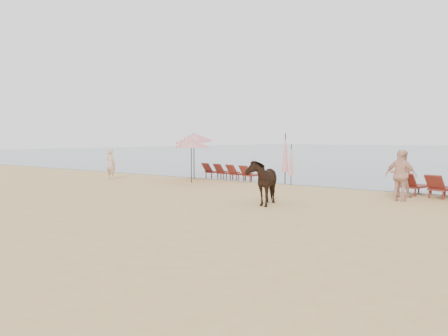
{
  "coord_description": "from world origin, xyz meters",
  "views": [
    {
      "loc": [
        10.6,
        -9.42,
        2.31
      ],
      "look_at": [
        0.0,
        5.0,
        1.1
      ],
      "focal_mm": 35.0,
      "sensor_mm": 36.0,
      "label": 1
    }
  ],
  "objects_px": {
    "umbrella_closed_right": "(291,160)",
    "beachgoer_right_b": "(401,176)",
    "umbrella_open_left_a": "(191,143)",
    "beachgoer_right_a": "(401,173)",
    "beachgoer_left": "(111,164)",
    "umbrella_closed_left": "(285,153)",
    "lounger_cluster_right": "(441,187)",
    "umbrella_open_left_b": "(194,138)",
    "cow": "(263,182)",
    "lounger_cluster_left": "(232,172)"
  },
  "relations": [
    {
      "from": "umbrella_open_left_a",
      "to": "umbrella_closed_right",
      "type": "xyz_separation_m",
      "value": [
        4.82,
        1.98,
        -0.8
      ]
    },
    {
      "from": "cow",
      "to": "beachgoer_right_b",
      "type": "xyz_separation_m",
      "value": [
        3.69,
        3.67,
        0.15
      ]
    },
    {
      "from": "umbrella_closed_right",
      "to": "beachgoer_right_a",
      "type": "distance_m",
      "value": 5.73
    },
    {
      "from": "lounger_cluster_left",
      "to": "beachgoer_left",
      "type": "xyz_separation_m",
      "value": [
        -5.62,
        -3.98,
        0.45
      ]
    },
    {
      "from": "umbrella_closed_left",
      "to": "lounger_cluster_left",
      "type": "bearing_deg",
      "value": 171.26
    },
    {
      "from": "beachgoer_right_a",
      "to": "beachgoer_right_b",
      "type": "bearing_deg",
      "value": 94.56
    },
    {
      "from": "umbrella_closed_left",
      "to": "cow",
      "type": "xyz_separation_m",
      "value": [
        2.61,
        -6.48,
        -0.79
      ]
    },
    {
      "from": "umbrella_open_left_a",
      "to": "beachgoer_left",
      "type": "xyz_separation_m",
      "value": [
        -4.92,
        -1.29,
        -1.19
      ]
    },
    {
      "from": "umbrella_closed_right",
      "to": "beachgoer_right_b",
      "type": "distance_m",
      "value": 6.48
    },
    {
      "from": "umbrella_open_left_a",
      "to": "beachgoer_right_a",
      "type": "bearing_deg",
      "value": 13.23
    },
    {
      "from": "beachgoer_left",
      "to": "beachgoer_right_b",
      "type": "xyz_separation_m",
      "value": [
        15.63,
        0.6,
        0.09
      ]
    },
    {
      "from": "umbrella_open_left_a",
      "to": "cow",
      "type": "distance_m",
      "value": 8.35
    },
    {
      "from": "beachgoer_left",
      "to": "beachgoer_right_b",
      "type": "distance_m",
      "value": 15.64
    },
    {
      "from": "umbrella_closed_left",
      "to": "beachgoer_right_b",
      "type": "xyz_separation_m",
      "value": [
        6.3,
        -2.81,
        -0.64
      ]
    },
    {
      "from": "lounger_cluster_left",
      "to": "umbrella_open_left_b",
      "type": "xyz_separation_m",
      "value": [
        -1.9,
        -1.06,
        1.95
      ]
    },
    {
      "from": "lounger_cluster_right",
      "to": "umbrella_open_left_a",
      "type": "xyz_separation_m",
      "value": [
        -11.77,
        -1.14,
        1.62
      ]
    },
    {
      "from": "umbrella_closed_right",
      "to": "beachgoer_right_b",
      "type": "xyz_separation_m",
      "value": [
        5.89,
        -2.67,
        -0.3
      ]
    },
    {
      "from": "lounger_cluster_right",
      "to": "beachgoer_right_b",
      "type": "height_order",
      "value": "beachgoer_right_b"
    },
    {
      "from": "lounger_cluster_left",
      "to": "umbrella_closed_right",
      "type": "relative_size",
      "value": 1.97
    },
    {
      "from": "umbrella_open_left_b",
      "to": "cow",
      "type": "height_order",
      "value": "umbrella_open_left_b"
    },
    {
      "from": "lounger_cluster_left",
      "to": "lounger_cluster_right",
      "type": "height_order",
      "value": "lounger_cluster_right"
    },
    {
      "from": "umbrella_open_left_a",
      "to": "umbrella_closed_left",
      "type": "xyz_separation_m",
      "value": [
        4.41,
        2.12,
        -0.46
      ]
    },
    {
      "from": "umbrella_closed_left",
      "to": "umbrella_closed_right",
      "type": "xyz_separation_m",
      "value": [
        0.41,
        -0.14,
        -0.34
      ]
    },
    {
      "from": "umbrella_closed_left",
      "to": "umbrella_closed_right",
      "type": "bearing_deg",
      "value": -18.46
    },
    {
      "from": "umbrella_open_left_b",
      "to": "lounger_cluster_left",
      "type": "bearing_deg",
      "value": 23.6
    },
    {
      "from": "umbrella_open_left_b",
      "to": "cow",
      "type": "distance_m",
      "value": 10.28
    },
    {
      "from": "umbrella_closed_left",
      "to": "beachgoer_left",
      "type": "relative_size",
      "value": 1.5
    },
    {
      "from": "umbrella_open_left_b",
      "to": "beachgoer_left",
      "type": "height_order",
      "value": "umbrella_open_left_b"
    },
    {
      "from": "umbrella_closed_left",
      "to": "beachgoer_left",
      "type": "xyz_separation_m",
      "value": [
        -9.33,
        -3.41,
        -0.73
      ]
    },
    {
      "from": "lounger_cluster_right",
      "to": "beachgoer_left",
      "type": "bearing_deg",
      "value": -155.59
    },
    {
      "from": "umbrella_closed_left",
      "to": "cow",
      "type": "bearing_deg",
      "value": -68.09
    },
    {
      "from": "umbrella_open_left_a",
      "to": "beachgoer_right_a",
      "type": "distance_m",
      "value": 10.47
    },
    {
      "from": "lounger_cluster_right",
      "to": "umbrella_closed_right",
      "type": "height_order",
      "value": "umbrella_closed_right"
    },
    {
      "from": "lounger_cluster_right",
      "to": "umbrella_open_left_b",
      "type": "height_order",
      "value": "umbrella_open_left_b"
    },
    {
      "from": "umbrella_open_left_a",
      "to": "umbrella_open_left_b",
      "type": "distance_m",
      "value": 2.05
    },
    {
      "from": "umbrella_open_left_a",
      "to": "umbrella_open_left_b",
      "type": "bearing_deg",
      "value": 135.82
    },
    {
      "from": "lounger_cluster_left",
      "to": "umbrella_open_left_a",
      "type": "relative_size",
      "value": 1.75
    },
    {
      "from": "cow",
      "to": "beachgoer_right_b",
      "type": "height_order",
      "value": "beachgoer_right_b"
    },
    {
      "from": "lounger_cluster_right",
      "to": "beachgoer_right_b",
      "type": "distance_m",
      "value": 2.18
    },
    {
      "from": "umbrella_closed_right",
      "to": "beachgoer_right_a",
      "type": "height_order",
      "value": "umbrella_closed_right"
    },
    {
      "from": "lounger_cluster_left",
      "to": "cow",
      "type": "xyz_separation_m",
      "value": [
        6.31,
        -7.05,
        0.39
      ]
    },
    {
      "from": "umbrella_open_left_a",
      "to": "beachgoer_right_b",
      "type": "height_order",
      "value": "umbrella_open_left_a"
    },
    {
      "from": "umbrella_closed_left",
      "to": "beachgoer_right_a",
      "type": "distance_m",
      "value": 6.19
    },
    {
      "from": "umbrella_closed_right",
      "to": "umbrella_open_left_a",
      "type": "bearing_deg",
      "value": -157.61
    },
    {
      "from": "umbrella_open_left_a",
      "to": "umbrella_closed_left",
      "type": "relative_size",
      "value": 0.88
    },
    {
      "from": "cow",
      "to": "umbrella_closed_right",
      "type": "bearing_deg",
      "value": 88.62
    },
    {
      "from": "beachgoer_right_a",
      "to": "beachgoer_left",
      "type": "bearing_deg",
      "value": -1.71
    },
    {
      "from": "umbrella_open_left_a",
      "to": "umbrella_closed_left",
      "type": "height_order",
      "value": "umbrella_closed_left"
    },
    {
      "from": "beachgoer_left",
      "to": "beachgoer_right_a",
      "type": "height_order",
      "value": "beachgoer_right_a"
    },
    {
      "from": "lounger_cluster_left",
      "to": "beachgoer_right_a",
      "type": "relative_size",
      "value": 2.16
    }
  ]
}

